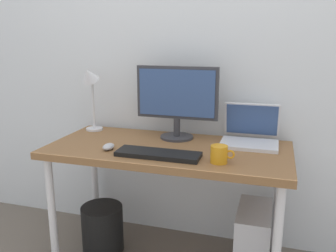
{
  "coord_description": "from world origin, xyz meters",
  "views": [
    {
      "loc": [
        0.56,
        -1.84,
        1.33
      ],
      "look_at": [
        0.0,
        0.0,
        0.85
      ],
      "focal_mm": 38.12,
      "sensor_mm": 36.0,
      "label": 1
    }
  ],
  "objects": [
    {
      "name": "computer_tower",
      "position": [
        0.5,
        -0.01,
        0.21
      ],
      "size": [
        0.18,
        0.36,
        0.42
      ],
      "primitive_type": "cube",
      "color": "#B2B2B7",
      "rests_on": "ground_plane"
    },
    {
      "name": "wastebasket",
      "position": [
        -0.43,
        -0.01,
        0.15
      ],
      "size": [
        0.26,
        0.26,
        0.3
      ],
      "primitive_type": "cylinder",
      "color": "black",
      "rests_on": "ground_plane"
    },
    {
      "name": "monitor",
      "position": [
        -0.0,
        0.18,
        0.98
      ],
      "size": [
        0.5,
        0.2,
        0.44
      ],
      "color": "#333338",
      "rests_on": "desk"
    },
    {
      "name": "desk",
      "position": [
        0.0,
        0.0,
        0.66
      ],
      "size": [
        1.35,
        0.63,
        0.73
      ],
      "color": "brown",
      "rests_on": "ground_plane"
    },
    {
      "name": "desk_lamp",
      "position": [
        -0.58,
        0.18,
        1.04
      ],
      "size": [
        0.11,
        0.16,
        0.43
      ],
      "color": "silver",
      "rests_on": "desk"
    },
    {
      "name": "laptop",
      "position": [
        0.44,
        0.2,
        0.79
      ],
      "size": [
        0.32,
        0.27,
        0.23
      ],
      "color": "silver",
      "rests_on": "desk"
    },
    {
      "name": "back_wall",
      "position": [
        0.0,
        0.38,
        1.3
      ],
      "size": [
        4.4,
        0.04,
        2.6
      ],
      "primitive_type": "cube",
      "color": "silver",
      "rests_on": "ground_plane"
    },
    {
      "name": "keyboard",
      "position": [
        0.0,
        -0.18,
        0.74
      ],
      "size": [
        0.44,
        0.14,
        0.02
      ],
      "primitive_type": "cube",
      "color": "black",
      "rests_on": "desk"
    },
    {
      "name": "mouse",
      "position": [
        -0.3,
        -0.15,
        0.75
      ],
      "size": [
        0.06,
        0.09,
        0.03
      ],
      "primitive_type": "ellipsoid",
      "color": "#B2B2B7",
      "rests_on": "desk"
    },
    {
      "name": "coffee_mug",
      "position": [
        0.32,
        -0.18,
        0.77
      ],
      "size": [
        0.12,
        0.08,
        0.09
      ],
      "color": "orange",
      "rests_on": "desk"
    }
  ]
}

